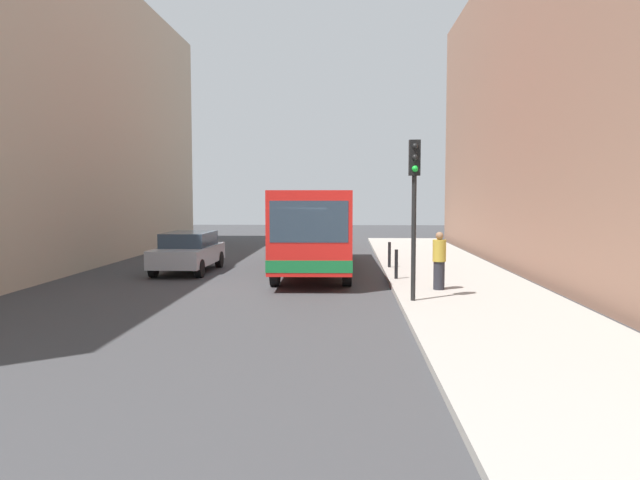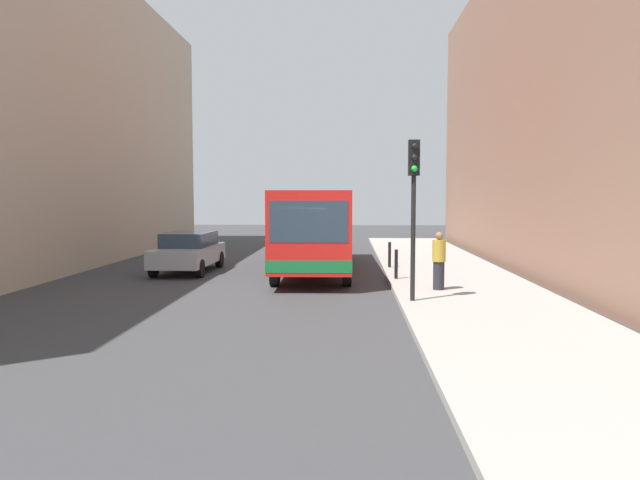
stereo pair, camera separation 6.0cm
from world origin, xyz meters
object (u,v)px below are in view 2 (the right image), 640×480
traffic_light (414,189)px  pedestrian_near_signal (439,261)px  car_behind_bus (316,232)px  bollard_mid (390,255)px  bus (315,225)px  car_beside_bus (189,251)px  bollard_near (396,264)px

traffic_light → pedestrian_near_signal: bearing=63.4°
car_behind_bus → traffic_light: size_ratio=1.08×
car_behind_bus → bollard_mid: (3.39, -11.77, -0.16)m
bus → traffic_light: (2.92, -7.39, 1.28)m
car_behind_bus → bollard_mid: car_behind_bus is taller
car_beside_bus → car_behind_bus: size_ratio=1.00×
traffic_light → bollard_mid: bearing=90.8°
bollard_mid → pedestrian_near_signal: 5.52m
car_behind_bus → pedestrian_near_signal: 17.74m
bus → traffic_light: size_ratio=2.70×
bollard_mid → traffic_light: bearing=-89.2°
car_behind_bus → bollard_near: 15.32m
pedestrian_near_signal → traffic_light: bearing=-35.2°
bollard_near → bollard_mid: bearing=90.0°
car_behind_bus → bollard_near: (3.39, -14.94, -0.16)m
traffic_light → bollard_near: (-0.10, 4.12, -2.38)m
bus → traffic_light: traffic_light is taller
car_behind_bus → bollard_near: car_behind_bus is taller
car_beside_bus → bollard_near: 7.94m
pedestrian_near_signal → bus: bearing=-153.6°
car_beside_bus → bus: bearing=-171.0°
bus → bollard_mid: (2.82, -0.10, -1.10)m
traffic_light → bollard_mid: 7.67m
bus → car_behind_bus: bus is taller
car_beside_bus → bollard_near: car_beside_bus is taller
traffic_light → bollard_mid: (-0.10, 7.29, -2.38)m
car_behind_bus → bollard_mid: 12.25m
bus → bollard_mid: bus is taller
car_beside_bus → bollard_near: bearing=161.8°
traffic_light → pedestrian_near_signal: size_ratio=2.47×
bus → bollard_near: bearing=129.5°
traffic_light → bollard_near: size_ratio=4.32×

